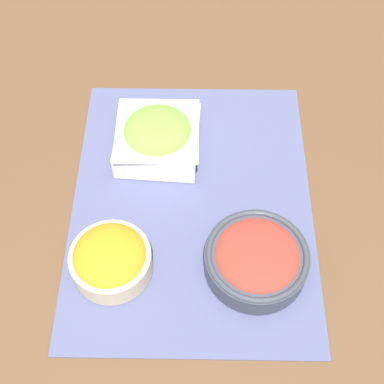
# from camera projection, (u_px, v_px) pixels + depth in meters

# --- Properties ---
(ground_plane) EXTENTS (3.00, 3.00, 0.00)m
(ground_plane) POSITION_uv_depth(u_px,v_px,m) (192.00, 203.00, 0.92)
(ground_plane) COLOR #513823
(placemat) EXTENTS (0.54, 0.41, 0.00)m
(placemat) POSITION_uv_depth(u_px,v_px,m) (192.00, 202.00, 0.92)
(placemat) COLOR #474C70
(placemat) RESTS_ON ground_plane
(tomato_bowl) EXTENTS (0.16, 0.16, 0.05)m
(tomato_bowl) POSITION_uv_depth(u_px,v_px,m) (256.00, 258.00, 0.83)
(tomato_bowl) COLOR #333842
(tomato_bowl) RESTS_ON placemat
(carrot_bowl) EXTENTS (0.13, 0.13, 0.06)m
(carrot_bowl) POSITION_uv_depth(u_px,v_px,m) (111.00, 259.00, 0.82)
(carrot_bowl) COLOR #C6B28E
(carrot_bowl) RESTS_ON placemat
(lettuce_bowl) EXTENTS (0.15, 0.15, 0.07)m
(lettuce_bowl) POSITION_uv_depth(u_px,v_px,m) (158.00, 137.00, 0.95)
(lettuce_bowl) COLOR white
(lettuce_bowl) RESTS_ON placemat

